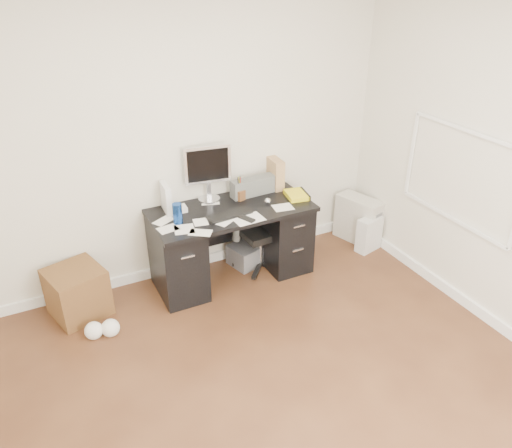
{
  "coord_description": "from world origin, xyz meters",
  "views": [
    {
      "loc": [
        -1.33,
        -2.14,
        2.81
      ],
      "look_at": [
        0.33,
        1.2,
        0.8
      ],
      "focal_mm": 35.0,
      "sensor_mm": 36.0,
      "label": 1
    }
  ],
  "objects_px": {
    "lcd_monitor": "(208,173)",
    "office_chair": "(261,226)",
    "desk": "(232,241)",
    "pc_tower": "(358,219)",
    "keyboard": "(230,215)",
    "wicker_basket": "(77,292)"
  },
  "relations": [
    {
      "from": "lcd_monitor",
      "to": "office_chair",
      "type": "relative_size",
      "value": 0.6
    },
    {
      "from": "keyboard",
      "to": "pc_tower",
      "type": "distance_m",
      "value": 1.7
    },
    {
      "from": "pc_tower",
      "to": "keyboard",
      "type": "bearing_deg",
      "value": 169.28
    },
    {
      "from": "desk",
      "to": "lcd_monitor",
      "type": "relative_size",
      "value": 2.71
    },
    {
      "from": "wicker_basket",
      "to": "desk",
      "type": "bearing_deg",
      "value": -3.06
    },
    {
      "from": "office_chair",
      "to": "wicker_basket",
      "type": "distance_m",
      "value": 1.79
    },
    {
      "from": "office_chair",
      "to": "wicker_basket",
      "type": "relative_size",
      "value": 2.09
    },
    {
      "from": "keyboard",
      "to": "wicker_basket",
      "type": "xyz_separation_m",
      "value": [
        -1.38,
        0.21,
        -0.54
      ]
    },
    {
      "from": "desk",
      "to": "keyboard",
      "type": "xyz_separation_m",
      "value": [
        -0.08,
        -0.13,
        0.36
      ]
    },
    {
      "from": "desk",
      "to": "office_chair",
      "type": "distance_m",
      "value": 0.33
    },
    {
      "from": "desk",
      "to": "wicker_basket",
      "type": "height_order",
      "value": "desk"
    },
    {
      "from": "keyboard",
      "to": "lcd_monitor",
      "type": "bearing_deg",
      "value": 90.06
    },
    {
      "from": "office_chair",
      "to": "keyboard",
      "type": "bearing_deg",
      "value": -160.36
    },
    {
      "from": "keyboard",
      "to": "wicker_basket",
      "type": "relative_size",
      "value": 0.93
    },
    {
      "from": "keyboard",
      "to": "desk",
      "type": "bearing_deg",
      "value": 53.99
    },
    {
      "from": "desk",
      "to": "keyboard",
      "type": "bearing_deg",
      "value": -119.96
    },
    {
      "from": "desk",
      "to": "pc_tower",
      "type": "height_order",
      "value": "desk"
    },
    {
      "from": "office_chair",
      "to": "pc_tower",
      "type": "distance_m",
      "value": 1.23
    },
    {
      "from": "desk",
      "to": "pc_tower",
      "type": "distance_m",
      "value": 1.55
    },
    {
      "from": "keyboard",
      "to": "pc_tower",
      "type": "bearing_deg",
      "value": 0.25
    },
    {
      "from": "keyboard",
      "to": "pc_tower",
      "type": "height_order",
      "value": "keyboard"
    },
    {
      "from": "desk",
      "to": "pc_tower",
      "type": "relative_size",
      "value": 2.98
    }
  ]
}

